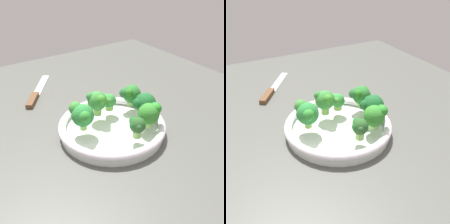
# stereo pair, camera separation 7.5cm
# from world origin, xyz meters

# --- Properties ---
(ground_plane) EXTENTS (1.30, 1.30, 0.03)m
(ground_plane) POSITION_xyz_m (0.00, 0.00, -0.01)
(ground_plane) COLOR #51534D
(bowl) EXTENTS (0.30, 0.30, 0.04)m
(bowl) POSITION_xyz_m (0.03, 0.03, 0.02)
(bowl) COLOR white
(bowl) RESTS_ON ground_plane
(broccoli_floret_0) EXTENTS (0.05, 0.06, 0.06)m
(broccoli_floret_0) POSITION_xyz_m (-0.01, 0.13, 0.08)
(broccoli_floret_0) COLOR #97C86E
(broccoli_floret_0) RESTS_ON bowl
(broccoli_floret_1) EXTENTS (0.05, 0.04, 0.06)m
(broccoli_floret_1) POSITION_xyz_m (0.13, 0.04, 0.07)
(broccoli_floret_1) COLOR #86BC5D
(broccoli_floret_1) RESTS_ON bowl
(broccoli_floret_2) EXTENTS (0.07, 0.06, 0.07)m
(broccoli_floret_2) POSITION_xyz_m (0.02, -0.05, 0.08)
(broccoli_floret_2) COLOR #97D968
(broccoli_floret_2) RESTS_ON bowl
(broccoli_floret_3) EXTENTS (0.06, 0.07, 0.06)m
(broccoli_floret_3) POSITION_xyz_m (0.10, 0.11, 0.08)
(broccoli_floret_3) COLOR #98D571
(broccoli_floret_3) RESTS_ON bowl
(broccoli_floret_4) EXTENTS (0.05, 0.04, 0.05)m
(broccoli_floret_4) POSITION_xyz_m (-0.02, 0.06, 0.07)
(broccoli_floret_4) COLOR #91C45B
(broccoli_floret_4) RESTS_ON bowl
(broccoli_floret_5) EXTENTS (0.06, 0.06, 0.07)m
(broccoli_floret_5) POSITION_xyz_m (-0.02, 0.02, 0.08)
(broccoli_floret_5) COLOR #85B954
(broccoli_floret_5) RESTS_ON bowl
(broccoli_floret_6) EXTENTS (0.06, 0.07, 0.07)m
(broccoli_floret_6) POSITION_xyz_m (0.05, 0.13, 0.07)
(broccoli_floret_6) COLOR #8ED26C
(broccoli_floret_6) RESTS_ON bowl
(knife) EXTENTS (0.23, 0.17, 0.01)m
(knife) POSITION_xyz_m (-0.31, -0.06, 0.01)
(knife) COLOR silver
(knife) RESTS_ON ground_plane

